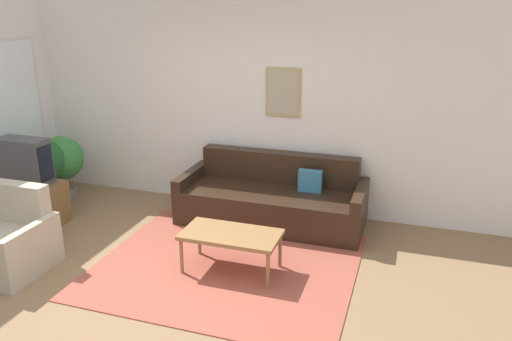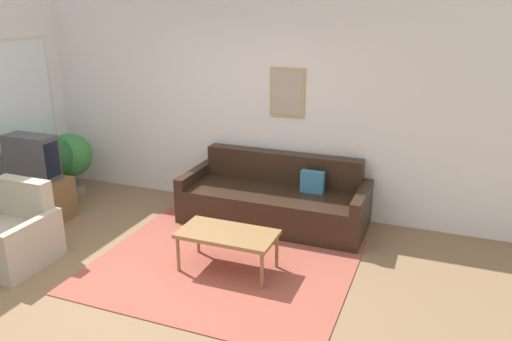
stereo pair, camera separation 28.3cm
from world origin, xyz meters
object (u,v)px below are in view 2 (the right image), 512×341
object	(u,v)px
coffee_table	(227,236)
couch	(275,200)
tv	(32,157)
armchair	(11,237)
potted_plant_tall	(34,160)

from	to	relation	value
coffee_table	couch	bearing A→B (deg)	87.60
coffee_table	tv	xyz separation A→B (m)	(-2.78, 0.34, 0.42)
armchair	potted_plant_tall	world-z (taller)	potted_plant_tall
coffee_table	potted_plant_tall	distance (m)	3.11
couch	armchair	bearing A→B (deg)	-138.94
coffee_table	armchair	size ratio (longest dim) A/B	1.17
potted_plant_tall	armchair	bearing A→B (deg)	-56.24
coffee_table	armchair	xyz separation A→B (m)	(-2.18, -0.66, -0.11)
armchair	potted_plant_tall	bearing A→B (deg)	111.49
coffee_table	tv	size ratio (longest dim) A/B	1.52
armchair	couch	bearing A→B (deg)	28.78
tv	armchair	world-z (taller)	tv
couch	potted_plant_tall	bearing A→B (deg)	-167.73
couch	tv	bearing A→B (deg)	-161.42
couch	coffee_table	size ratio (longest dim) A/B	2.30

